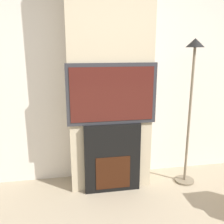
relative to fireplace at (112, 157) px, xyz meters
name	(u,v)px	position (x,y,z in m)	size (l,w,h in m)	color
wall_back	(106,75)	(0.00, 0.42, 0.94)	(6.00, 0.06, 2.70)	silver
chimney_breast	(109,77)	(0.00, 0.20, 0.94)	(0.96, 0.39, 2.70)	#BCAD8E
fireplace	(112,157)	(0.00, 0.00, 0.00)	(0.66, 0.15, 0.84)	black
television	(112,94)	(0.00, 0.00, 0.76)	(1.01, 0.07, 0.69)	#2D2D33
floor_lamp	(192,88)	(0.95, 0.01, 0.80)	(0.24, 0.24, 1.78)	#726651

